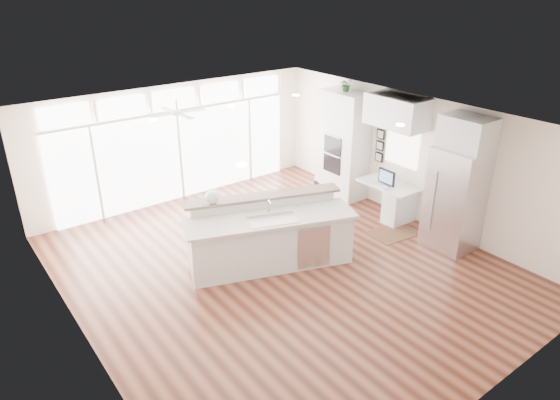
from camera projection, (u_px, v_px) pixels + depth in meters
floor at (282, 267)px, 9.17m from camera, size 7.00×8.00×0.02m
ceiling at (282, 124)px, 8.05m from camera, size 7.00×8.00×0.02m
wall_back at (177, 143)px, 11.51m from camera, size 7.00×0.04×2.70m
wall_front at (493, 315)px, 5.70m from camera, size 7.00×0.04×2.70m
wall_left at (75, 265)px, 6.69m from camera, size 0.04×8.00×2.70m
wall_right at (414, 158)px, 10.53m from camera, size 0.04×8.00×2.70m
glass_wall at (179, 156)px, 11.59m from camera, size 5.80×0.06×2.08m
transom_row at (174, 99)px, 11.04m from camera, size 5.90×0.06×0.40m
desk_window at (402, 146)px, 10.64m from camera, size 0.04×0.85×0.85m
ceiling_fan at (177, 108)px, 9.90m from camera, size 1.16×1.16×0.32m
recessed_lights at (275, 122)px, 8.20m from camera, size 3.40×3.00×0.02m
oven_cabinet at (343, 145)px, 11.69m from camera, size 0.64×1.20×2.50m
desk_nook at (387, 200)px, 10.94m from camera, size 0.72×1.30×0.76m
upper_cabinets at (397, 111)px, 10.15m from camera, size 0.64×1.30×0.64m
refrigerator at (455, 199)px, 9.48m from camera, size 0.76×0.90×2.00m
fridge_cabinet at (467, 133)px, 8.97m from camera, size 0.64×0.90×0.60m
framed_photos at (380, 146)px, 11.15m from camera, size 0.06×0.22×0.80m
kitchen_island at (271, 236)px, 8.97m from camera, size 3.26×2.11×1.21m
rug at (393, 233)px, 10.34m from camera, size 1.01×0.78×0.01m
office_chair at (328, 206)px, 10.32m from camera, size 0.66×0.64×1.03m
fishbowl at (212, 197)px, 8.76m from camera, size 0.30×0.30×0.24m
monitor at (387, 177)px, 10.67m from camera, size 0.08×0.44×0.37m
keyboard at (381, 186)px, 10.64m from camera, size 0.16×0.33×0.02m
potted_plant at (346, 86)px, 11.12m from camera, size 0.29×0.32×0.24m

